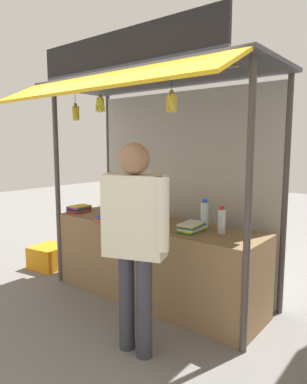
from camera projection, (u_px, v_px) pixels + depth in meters
The scene contains 14 objects.
ground_plane at pixel (154, 297), 4.05m from camera, with size 20.00×20.00×0.00m, color slate.
stall_counter at pixel (154, 261), 3.99m from camera, with size 2.52×0.70×0.88m, color olive.
stall_structure at pixel (163, 147), 3.95m from camera, with size 2.72×1.63×2.82m.
water_bottle_far_right at pixel (204, 214), 3.69m from camera, with size 0.09×0.09×0.31m.
water_bottle_left at pixel (133, 209), 4.13m from camera, with size 0.07×0.07×0.25m.
water_bottle_right at pixel (222, 221), 3.46m from camera, with size 0.08×0.08×0.27m.
magazine_stack_mid_left at pixel (191, 227), 3.55m from camera, with size 0.22×0.33×0.08m.
magazine_stack_back_right at pixel (79, 209), 4.57m from camera, with size 0.22×0.29×0.08m.
magazine_stack_far_left at pixel (109, 218), 3.97m from camera, with size 0.20×0.32×0.08m.
banana_bunch_inner_right at pixel (100, 104), 3.62m from camera, with size 0.11×0.11×0.26m.
banana_bunch_leftmost at pixel (172, 103), 3.06m from camera, with size 0.12×0.12×0.31m.
banana_bunch_rightmost at pixel (76, 113), 3.88m from camera, with size 0.10×0.10×0.32m.
vendor_person at pixel (135, 230), 2.85m from camera, with size 0.67×0.37×1.77m.
plastic_crate at pixel (49, 257), 5.02m from camera, with size 0.45×0.45×0.31m, color orange.
Camera 1 is at (2.40, -3.00, 1.76)m, focal length 32.81 mm.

